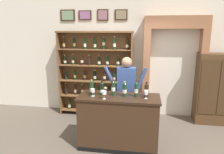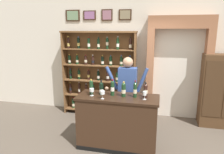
{
  "view_description": "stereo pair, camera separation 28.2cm",
  "coord_description": "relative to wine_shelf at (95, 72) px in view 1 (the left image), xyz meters",
  "views": [
    {
      "loc": [
        0.51,
        -3.72,
        2.25
      ],
      "look_at": [
        -0.13,
        0.27,
        1.33
      ],
      "focal_mm": 33.5,
      "sensor_mm": 36.0,
      "label": 1
    },
    {
      "loc": [
        0.78,
        -3.66,
        2.25
      ],
      "look_at": [
        -0.13,
        0.27,
        1.33
      ],
      "focal_mm": 33.5,
      "sensor_mm": 36.0,
      "label": 2
    }
  ],
  "objects": [
    {
      "name": "tasting_bottle_vin_santo",
      "position": [
        0.28,
        -1.45,
        -0.0
      ],
      "size": [
        0.07,
        0.07,
        0.3
      ],
      "color": "#19381E",
      "rests_on": "tasting_counter"
    },
    {
      "name": "tasting_bottle_bianco",
      "position": [
        1.13,
        -1.45,
        0.0
      ],
      "size": [
        0.07,
        0.07,
        0.32
      ],
      "color": "#19381E",
      "rests_on": "tasting_counter"
    },
    {
      "name": "wine_glass_spare",
      "position": [
        0.57,
        -1.68,
        -0.03
      ],
      "size": [
        0.08,
        0.08,
        0.15
      ],
      "color": "silver",
      "rests_on": "tasting_counter"
    },
    {
      "name": "tasting_counter",
      "position": [
        0.81,
        -1.48,
        -0.65
      ],
      "size": [
        1.53,
        0.63,
        1.03
      ],
      "color": "#382316",
      "rests_on": "ground"
    },
    {
      "name": "side_cabinet",
      "position": [
        2.96,
        -0.03,
        -0.31
      ],
      "size": [
        0.89,
        0.46,
        1.71
      ],
      "color": "#4C331E",
      "rests_on": "ground"
    },
    {
      "name": "ground_plane",
      "position": [
        0.77,
        -1.48,
        -1.18
      ],
      "size": [
        14.0,
        14.0,
        0.02
      ],
      "primitive_type": "cube",
      "color": "brown"
    },
    {
      "name": "wine_glass_left",
      "position": [
        0.32,
        -1.54,
        -0.04
      ],
      "size": [
        0.08,
        0.08,
        0.14
      ],
      "color": "silver",
      "rests_on": "tasting_counter"
    },
    {
      "name": "wine_glass_center",
      "position": [
        1.31,
        -1.54,
        -0.04
      ],
      "size": [
        0.07,
        0.07,
        0.15
      ],
      "color": "silver",
      "rests_on": "tasting_counter"
    },
    {
      "name": "tasting_bottle_riserva",
      "position": [
        1.32,
        -1.42,
        -0.01
      ],
      "size": [
        0.08,
        0.08,
        0.29
      ],
      "color": "black",
      "rests_on": "tasting_counter"
    },
    {
      "name": "shopkeeper",
      "position": [
        0.89,
        -0.81,
        -0.13
      ],
      "size": [
        0.96,
        0.22,
        1.68
      ],
      "color": "#2D3347",
      "rests_on": "ground"
    },
    {
      "name": "tasting_bottle_grappa",
      "position": [
        0.91,
        -1.46,
        -0.01
      ],
      "size": [
        0.08,
        0.08,
        0.29
      ],
      "color": "#19381E",
      "rests_on": "tasting_counter"
    },
    {
      "name": "tasting_bottle_super_tuscan",
      "position": [
        0.48,
        -1.44,
        -0.02
      ],
      "size": [
        0.08,
        0.08,
        0.28
      ],
      "color": "black",
      "rests_on": "tasting_counter"
    },
    {
      "name": "wine_shelf",
      "position": [
        0.0,
        0.0,
        0.0
      ],
      "size": [
        1.96,
        0.3,
        2.21
      ],
      "color": "brown",
      "rests_on": "ground"
    },
    {
      "name": "archway_doorway",
      "position": [
        1.98,
        0.21,
        0.29
      ],
      "size": [
        1.51,
        0.45,
        2.57
      ],
      "color": "#9E6647",
      "rests_on": "ground"
    },
    {
      "name": "tasting_bottle_chianti",
      "position": [
        0.7,
        -1.44,
        0.01
      ],
      "size": [
        0.07,
        0.07,
        0.32
      ],
      "color": "#19381E",
      "rests_on": "tasting_counter"
    },
    {
      "name": "back_wall",
      "position": [
        0.77,
        0.34,
        0.56
      ],
      "size": [
        12.0,
        0.19,
        3.44
      ],
      "color": "silver",
      "rests_on": "ground"
    }
  ]
}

